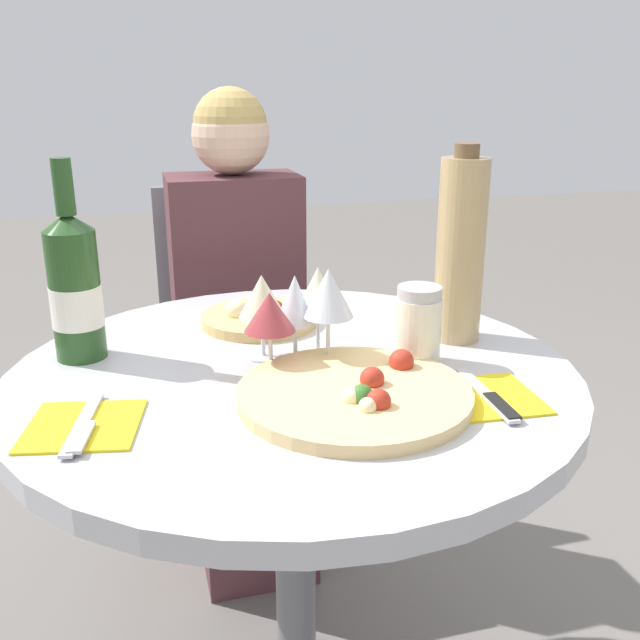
{
  "coord_description": "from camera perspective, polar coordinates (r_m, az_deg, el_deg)",
  "views": [
    {
      "loc": [
        -0.24,
        -1.06,
        1.22
      ],
      "look_at": [
        0.03,
        -0.06,
        0.87
      ],
      "focal_mm": 40.0,
      "sensor_mm": 36.0,
      "label": 1
    }
  ],
  "objects": [
    {
      "name": "dining_table",
      "position": [
        1.23,
        -2.1,
        -9.61
      ],
      "size": [
        0.93,
        0.93,
        0.77
      ],
      "color": "slate",
      "rests_on": "ground_plane"
    },
    {
      "name": "chair_behind_diner",
      "position": [
        2.0,
        -6.73,
        -3.57
      ],
      "size": [
        0.38,
        0.38,
        0.95
      ],
      "rotation": [
        0.0,
        0.0,
        3.14
      ],
      "color": "slate",
      "rests_on": "ground_plane"
    },
    {
      "name": "seated_diner",
      "position": [
        1.83,
        -6.15,
        -2.72
      ],
      "size": [
        0.33,
        0.42,
        1.2
      ],
      "rotation": [
        0.0,
        0.0,
        3.14
      ],
      "color": "#512D33",
      "rests_on": "ground_plane"
    },
    {
      "name": "pizza_large",
      "position": [
        1.06,
        2.92,
        -5.9
      ],
      "size": [
        0.35,
        0.35,
        0.05
      ],
      "color": "#E5C17F",
      "rests_on": "dining_table"
    },
    {
      "name": "pizza_small_far",
      "position": [
        1.39,
        -4.94,
        0.24
      ],
      "size": [
        0.22,
        0.22,
        0.05
      ],
      "color": "#DBB26B",
      "rests_on": "dining_table"
    },
    {
      "name": "wine_bottle",
      "position": [
        1.25,
        -19.02,
        2.48
      ],
      "size": [
        0.09,
        0.09,
        0.33
      ],
      "color": "#23471E",
      "rests_on": "dining_table"
    },
    {
      "name": "tall_carafe",
      "position": [
        1.29,
        11.18,
        5.54
      ],
      "size": [
        0.09,
        0.09,
        0.35
      ],
      "color": "tan",
      "rests_on": "dining_table"
    },
    {
      "name": "sugar_shaker",
      "position": [
        1.18,
        7.85,
        -0.46
      ],
      "size": [
        0.08,
        0.08,
        0.13
      ],
      "color": "silver",
      "rests_on": "dining_table"
    },
    {
      "name": "wine_glass_front_right",
      "position": [
        1.14,
        0.72,
        2.01
      ],
      "size": [
        0.08,
        0.08,
        0.16
      ],
      "color": "silver",
      "rests_on": "dining_table"
    },
    {
      "name": "wine_glass_back_right",
      "position": [
        1.21,
        -0.17,
        2.42
      ],
      "size": [
        0.07,
        0.07,
        0.15
      ],
      "color": "silver",
      "rests_on": "dining_table"
    },
    {
      "name": "wine_glass_back_left",
      "position": [
        1.19,
        -4.67,
        1.79
      ],
      "size": [
        0.08,
        0.08,
        0.14
      ],
      "color": "silver",
      "rests_on": "dining_table"
    },
    {
      "name": "wine_glass_front_left",
      "position": [
        1.13,
        -4.01,
        0.46
      ],
      "size": [
        0.08,
        0.08,
        0.13
      ],
      "color": "silver",
      "rests_on": "dining_table"
    },
    {
      "name": "wine_glass_center",
      "position": [
        1.17,
        -2.02,
        1.5
      ],
      "size": [
        0.07,
        0.07,
        0.15
      ],
      "color": "silver",
      "rests_on": "dining_table"
    },
    {
      "name": "place_setting_left",
      "position": [
        1.03,
        -18.42,
        -8.04
      ],
      "size": [
        0.18,
        0.19,
        0.01
      ],
      "color": "yellow",
      "rests_on": "dining_table"
    },
    {
      "name": "place_setting_right",
      "position": [
        1.09,
        13.19,
        -6.02
      ],
      "size": [
        0.16,
        0.19,
        0.01
      ],
      "color": "yellow",
      "rests_on": "dining_table"
    }
  ]
}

